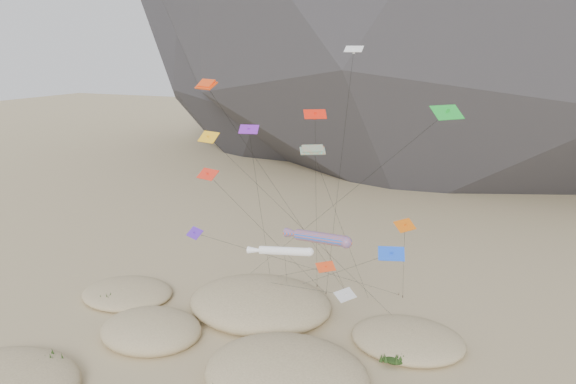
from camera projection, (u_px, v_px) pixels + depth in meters
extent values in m
ellipsoid|color=#CCB789|center=(151.00, 330.00, 57.80)|extent=(10.81, 9.19, 3.15)
ellipsoid|color=#CCB789|center=(286.00, 374.00, 49.58)|extent=(15.03, 12.78, 4.26)
ellipsoid|color=#CCB789|center=(260.00, 303.00, 63.62)|extent=(16.54, 14.06, 3.82)
ellipsoid|color=#CCB789|center=(408.00, 339.00, 56.38)|extent=(11.45, 9.74, 2.30)
ellipsoid|color=#CCB789|center=(127.00, 293.00, 67.18)|extent=(11.15, 9.48, 1.96)
ellipsoid|color=black|center=(48.00, 365.00, 51.29)|extent=(2.30, 1.97, 0.69)
ellipsoid|color=black|center=(147.00, 339.00, 55.86)|extent=(2.49, 2.13, 0.75)
ellipsoid|color=black|center=(177.00, 328.00, 58.32)|extent=(1.94, 1.66, 0.58)
ellipsoid|color=black|center=(261.00, 365.00, 50.79)|extent=(3.04, 2.60, 0.91)
ellipsoid|color=black|center=(315.00, 375.00, 49.48)|extent=(3.00, 2.57, 0.90)
ellipsoid|color=black|center=(284.00, 310.00, 61.57)|extent=(2.91, 2.49, 0.87)
ellipsoid|color=black|center=(266.00, 321.00, 59.34)|extent=(2.87, 2.45, 0.86)
ellipsoid|color=black|center=(421.00, 343.00, 55.37)|extent=(2.02, 1.73, 0.61)
ellipsoid|color=black|center=(394.00, 359.00, 52.68)|extent=(2.13, 1.82, 0.64)
ellipsoid|color=black|center=(109.00, 300.00, 65.26)|extent=(2.20, 1.88, 0.66)
ellipsoid|color=black|center=(111.00, 301.00, 65.29)|extent=(2.23, 1.91, 0.67)
cylinder|color=#3F2D1E|center=(291.00, 287.00, 69.52)|extent=(0.08, 0.08, 0.30)
cylinder|color=#3F2D1E|center=(317.00, 286.00, 69.93)|extent=(0.08, 0.08, 0.30)
cylinder|color=#3F2D1E|center=(326.00, 293.00, 67.90)|extent=(0.08, 0.08, 0.30)
cylinder|color=#3F2D1E|center=(399.00, 294.00, 67.63)|extent=(0.08, 0.08, 0.30)
cylinder|color=#3F2D1E|center=(402.00, 324.00, 60.21)|extent=(0.08, 0.08, 0.30)
cylinder|color=#3F2D1E|center=(270.00, 277.00, 72.60)|extent=(0.08, 0.08, 0.30)
cylinder|color=#3F2D1E|center=(403.00, 296.00, 66.93)|extent=(0.08, 0.08, 0.30)
cylinder|color=#3F2D1E|center=(244.00, 278.00, 72.41)|extent=(0.08, 0.08, 0.30)
cylinder|color=#FF5C1A|center=(321.00, 238.00, 53.32)|extent=(6.00, 2.88, 1.69)
sphere|color=#FF5C1A|center=(346.00, 242.00, 51.37)|extent=(1.13, 1.13, 1.13)
cone|color=#FF5C1A|center=(295.00, 234.00, 55.47)|extent=(2.62, 1.68, 1.21)
cylinder|color=black|center=(335.00, 269.00, 60.78)|extent=(1.28, 13.04, 11.45)
cylinder|color=white|center=(284.00, 251.00, 50.75)|extent=(4.81, 1.19, 1.08)
sphere|color=white|center=(309.00, 252.00, 49.99)|extent=(0.79, 0.79, 0.79)
cone|color=white|center=(258.00, 250.00, 51.59)|extent=(1.99, 0.85, 0.81)
cylinder|color=black|center=(286.00, 274.00, 59.85)|extent=(6.06, 14.75, 11.14)
cube|color=#F43E0C|center=(206.00, 85.00, 53.35)|extent=(2.77, 2.05, 0.76)
cube|color=#F43E0C|center=(206.00, 83.00, 53.30)|extent=(2.32, 1.68, 0.74)
cylinder|color=black|center=(284.00, 201.00, 61.30)|extent=(9.70, 14.90, 25.51)
cube|color=#FF491A|center=(313.00, 151.00, 55.62)|extent=(2.68, 2.13, 0.68)
cube|color=#FF491A|center=(313.00, 148.00, 55.57)|extent=(2.24, 1.75, 0.68)
cylinder|color=black|center=(343.00, 231.00, 61.30)|extent=(3.89, 9.10, 19.05)
cube|color=green|center=(447.00, 112.00, 46.48)|extent=(2.81, 2.91, 1.08)
cube|color=green|center=(447.00, 114.00, 46.51)|extent=(0.47, 0.47, 0.91)
cylinder|color=black|center=(324.00, 213.00, 59.46)|extent=(25.52, 11.54, 23.73)
cube|color=white|center=(354.00, 49.00, 51.91)|extent=(1.73, 1.01, 0.58)
cube|color=white|center=(354.00, 51.00, 51.95)|extent=(0.21, 0.16, 0.59)
cylinder|color=black|center=(338.00, 188.00, 59.92)|extent=(4.99, 7.78, 28.80)
cube|color=orange|center=(405.00, 225.00, 48.96)|extent=(1.86, 2.19, 0.80)
cube|color=orange|center=(405.00, 227.00, 49.00)|extent=(0.34, 0.34, 0.67)
cylinder|color=black|center=(404.00, 267.00, 57.96)|extent=(2.77, 15.17, 13.88)
cube|color=#EB4116|center=(326.00, 267.00, 46.20)|extent=(1.67, 1.66, 0.60)
cube|color=#EB4116|center=(326.00, 268.00, 46.24)|extent=(0.26, 0.26, 0.53)
cylinder|color=black|center=(292.00, 273.00, 59.42)|extent=(14.61, 20.24, 11.44)
cube|color=yellow|center=(209.00, 137.00, 55.70)|extent=(2.42, 1.61, 0.99)
cube|color=yellow|center=(209.00, 139.00, 55.74)|extent=(0.35, 0.41, 0.73)
cylinder|color=black|center=(309.00, 235.00, 57.97)|extent=(18.78, 7.50, 20.31)
cube|color=#5721C6|center=(195.00, 233.00, 55.07)|extent=(2.11, 1.69, 0.80)
cube|color=#5721C6|center=(195.00, 234.00, 55.11)|extent=(0.32, 0.34, 0.64)
cylinder|color=black|center=(307.00, 267.00, 61.36)|extent=(16.74, 18.22, 11.28)
cube|color=red|center=(208.00, 174.00, 51.34)|extent=(2.26, 1.58, 0.81)
cube|color=red|center=(208.00, 176.00, 51.38)|extent=(0.31, 0.31, 0.69)
cylinder|color=black|center=(275.00, 242.00, 59.63)|extent=(6.05, 16.29, 17.70)
cube|color=purple|center=(249.00, 129.00, 55.53)|extent=(2.09, 1.36, 0.80)
cube|color=purple|center=(249.00, 131.00, 55.57)|extent=(0.28, 0.31, 0.65)
cylinder|color=black|center=(261.00, 213.00, 64.08)|extent=(3.38, 11.87, 21.08)
cube|color=blue|center=(391.00, 254.00, 46.05)|extent=(2.35, 1.62, 0.91)
cube|color=blue|center=(391.00, 255.00, 46.09)|extent=(0.34, 0.37, 0.71)
cylinder|color=black|center=(331.00, 274.00, 57.80)|extent=(15.83, 16.11, 12.54)
cube|color=red|center=(315.00, 114.00, 54.24)|extent=(2.44, 2.02, 0.81)
cube|color=red|center=(315.00, 116.00, 54.28)|extent=(0.34, 0.33, 0.74)
cylinder|color=black|center=(316.00, 211.00, 62.10)|extent=(3.21, 9.94, 22.68)
cube|color=silver|center=(345.00, 295.00, 49.66)|extent=(1.84, 2.20, 0.66)
cube|color=silver|center=(345.00, 296.00, 49.70)|extent=(0.26, 0.29, 0.67)
cylinder|color=black|center=(285.00, 285.00, 61.05)|extent=(18.39, 15.55, 7.71)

